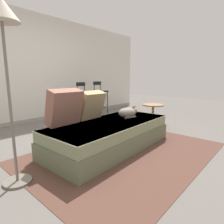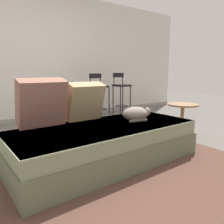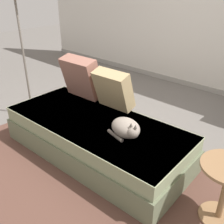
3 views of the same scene
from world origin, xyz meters
name	(u,v)px [view 1 (image 1 of 3)]	position (x,y,z in m)	size (l,w,h in m)	color
ground_plane	(93,142)	(0.00, 0.00, 0.00)	(16.00, 16.00, 0.00)	#66605B
wall_back_panel	(28,68)	(0.00, 2.25, 1.30)	(8.00, 0.10, 2.60)	silver
wall_baseboard_trim	(33,120)	(0.00, 2.20, 0.04)	(8.00, 0.02, 0.09)	gray
area_rug	(125,152)	(0.00, -0.70, 0.00)	(2.77, 2.02, 0.01)	brown
couch	(110,134)	(0.00, -0.40, 0.21)	(2.11, 1.00, 0.41)	#636B50
throw_pillow_corner	(64,107)	(-0.58, -0.06, 0.67)	(0.50, 0.31, 0.52)	#936051
throw_pillow_middle	(91,105)	(-0.07, -0.04, 0.65)	(0.45, 0.30, 0.46)	tan
cat	(128,112)	(0.43, -0.41, 0.50)	(0.37, 0.31, 0.20)	gray
bar_stool_near_window	(84,98)	(1.09, 1.54, 0.55)	(0.33, 0.33, 0.96)	black
bar_stool_by_doorway	(100,96)	(1.69, 1.54, 0.57)	(0.32, 0.32, 0.97)	black
side_table	(153,113)	(1.39, -0.35, 0.35)	(0.44, 0.44, 0.53)	olive
floor_lamp	(2,28)	(-1.39, -0.35, 1.52)	(0.32, 0.32, 1.80)	slate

